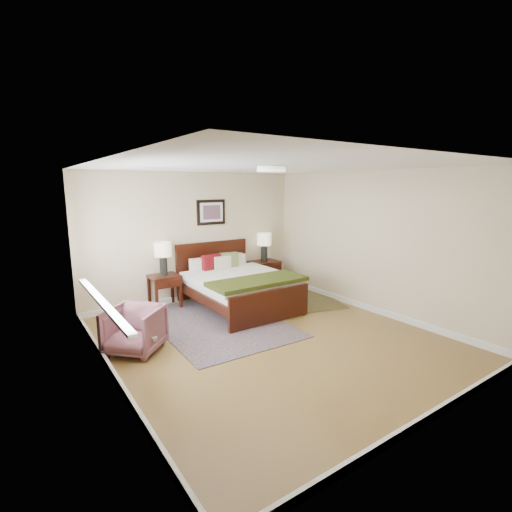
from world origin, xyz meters
name	(u,v)px	position (x,y,z in m)	size (l,w,h in m)	color
floor	(270,338)	(0.00, 0.00, 0.00)	(5.00, 5.00, 0.00)	brown
back_wall	(195,237)	(0.00, 2.50, 1.25)	(4.50, 0.04, 2.50)	#CBB893
front_wall	(439,298)	(0.00, -2.50, 1.25)	(4.50, 0.04, 2.50)	#CBB893
left_wall	(106,277)	(-2.25, 0.00, 1.25)	(0.04, 5.00, 2.50)	#CBB893
right_wall	(372,243)	(2.25, 0.00, 1.25)	(0.04, 5.00, 2.50)	#CBB893
ceiling	(271,166)	(0.00, 0.00, 2.50)	(4.50, 5.00, 0.02)	white
window	(97,255)	(-2.20, 0.70, 1.38)	(0.11, 2.72, 1.32)	silver
door	(168,348)	(-2.23, -1.75, 1.07)	(0.06, 1.00, 2.18)	silver
ceil_fixture	(271,169)	(0.00, 0.00, 2.47)	(0.44, 0.44, 0.08)	white
bed	(237,281)	(0.35, 1.49, 0.51)	(1.70, 2.06, 1.11)	#341207
wall_art	(211,212)	(0.35, 2.47, 1.72)	(0.62, 0.05, 0.50)	black
nightstand_left	(165,282)	(-0.76, 2.25, 0.49)	(0.52, 0.47, 0.62)	#341207
nightstand_right	(264,272)	(1.52, 2.26, 0.38)	(0.63, 0.47, 0.62)	#341207
lamp_left	(163,253)	(-0.76, 2.27, 1.04)	(0.31, 0.31, 0.61)	black
lamp_right	(264,242)	(1.52, 2.27, 1.04)	(0.31, 0.31, 0.61)	black
armchair	(134,330)	(-1.80, 0.66, 0.32)	(0.67, 0.69, 0.63)	brown
rug_persian	(217,322)	(-0.35, 1.00, 0.01)	(1.89, 2.67, 0.01)	#0C163C
rug_navy	(313,300)	(1.80, 1.01, 0.01)	(0.89, 1.33, 0.01)	black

